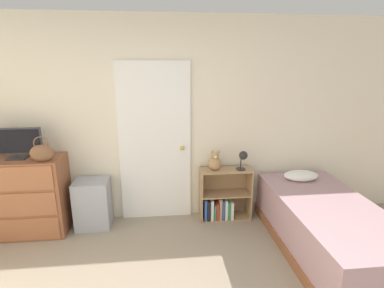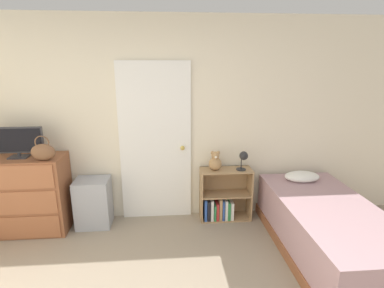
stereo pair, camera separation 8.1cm
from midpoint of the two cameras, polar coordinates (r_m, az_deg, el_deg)
The scene contains 10 objects.
wall_back at distance 3.79m, azimuth -8.60°, elevation 4.18°, with size 10.00×0.06×2.55m.
door_closed at distance 3.80m, azimuth -7.66°, elevation 0.12°, with size 0.90×0.09×2.02m.
dresser at distance 4.12m, azimuth -30.05°, elevation -8.63°, with size 0.99×0.47×0.94m.
tv at distance 3.92m, azimuth -31.19°, elevation 0.22°, with size 0.58×0.16×0.36m.
handbag at distance 3.68m, azimuth -27.23°, elevation -1.50°, with size 0.26×0.11×0.29m.
storage_bin at distance 3.99m, azimuth -18.91°, elevation -10.68°, with size 0.41×0.35×0.61m.
bookshelf at distance 4.00m, azimuth 5.00°, elevation -10.57°, with size 0.66×0.27×0.68m.
teddy_bear at distance 3.78m, azimuth 3.78°, elevation -3.37°, with size 0.16×0.16×0.25m.
desk_lamp at distance 3.80m, azimuth 9.08°, elevation -2.48°, with size 0.14×0.13×0.25m.
bed at distance 3.62m, azimuth 23.87°, elevation -14.43°, with size 0.97×1.98×0.67m.
Camera 1 is at (0.13, -1.46, 2.00)m, focal length 28.00 mm.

